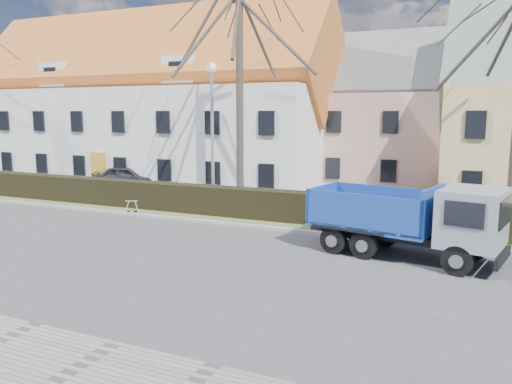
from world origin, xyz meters
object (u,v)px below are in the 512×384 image
at_px(streetlight, 212,137).
at_px(cart_frame, 127,207).
at_px(parked_car_a, 127,177).
at_px(dump_truck, 397,218).

xyz_separation_m(streetlight, cart_frame, (-3.28, -2.29, -3.14)).
relative_size(streetlight, cart_frame, 8.77).
distance_m(cart_frame, parked_car_a, 8.09).
distance_m(streetlight, cart_frame, 5.09).
relative_size(dump_truck, streetlight, 0.90).
bearing_deg(streetlight, cart_frame, -145.15).
bearing_deg(dump_truck, cart_frame, -176.85).
height_order(dump_truck, cart_frame, dump_truck).
bearing_deg(parked_car_a, streetlight, -137.54).
bearing_deg(parked_car_a, cart_frame, -163.21).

